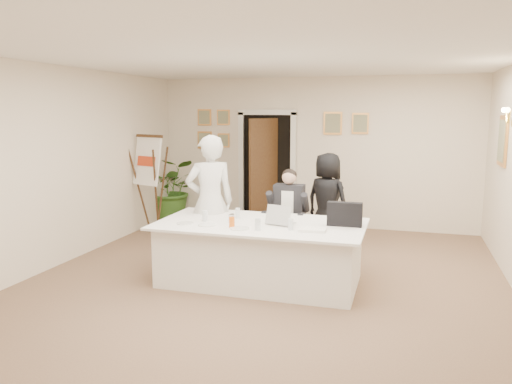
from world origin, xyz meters
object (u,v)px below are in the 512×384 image
object	(u,v)px
laptop	(281,213)
laptop_bag	(345,214)
oj_glass	(232,222)
steel_jug	(232,218)
standing_man	(210,202)
paper_stack	(313,230)
conference_table	(260,252)
seated_man	(288,215)
flip_chart	(152,189)
standing_woman	(327,200)
potted_palm	(173,189)

from	to	relation	value
laptop	laptop_bag	bearing A→B (deg)	20.97
laptop	laptop_bag	xyz separation A→B (m)	(0.78, 0.11, 0.01)
oj_glass	steel_jug	bearing A→B (deg)	110.08
standing_man	paper_stack	bearing A→B (deg)	124.17
conference_table	laptop_bag	distance (m)	1.17
seated_man	laptop	bearing A→B (deg)	-68.41
flip_chart	oj_glass	bearing A→B (deg)	-45.00
standing_woman	standing_man	bearing A→B (deg)	70.57
seated_man	standing_woman	xyz separation A→B (m)	(0.42, 0.92, 0.08)
standing_man	laptop	xyz separation A→B (m)	(1.11, -0.40, -0.01)
flip_chart	laptop_bag	size ratio (longest dim) A/B	4.09
conference_table	oj_glass	xyz separation A→B (m)	(-0.26, -0.34, 0.45)
flip_chart	standing_man	world-z (taller)	standing_man
conference_table	standing_woman	world-z (taller)	standing_woman
conference_table	paper_stack	xyz separation A→B (m)	(0.71, -0.24, 0.40)
standing_woman	laptop	bearing A→B (deg)	104.83
paper_stack	laptop	bearing A→B (deg)	150.30
flip_chart	paper_stack	bearing A→B (deg)	-34.00
steel_jug	paper_stack	bearing A→B (deg)	-7.87
laptop	oj_glass	distance (m)	0.64
flip_chart	potted_palm	bearing A→B (deg)	98.13
standing_man	standing_woman	distance (m)	2.06
potted_palm	conference_table	bearing A→B (deg)	-48.66
laptop	conference_table	bearing A→B (deg)	-162.33
laptop_bag	oj_glass	bearing A→B (deg)	-160.77
conference_table	laptop_bag	world-z (taller)	laptop_bag
standing_man	flip_chart	bearing A→B (deg)	-74.75
conference_table	seated_man	distance (m)	1.06
seated_man	potted_palm	bearing A→B (deg)	157.83
seated_man	standing_man	distance (m)	1.16
seated_man	laptop_bag	bearing A→B (deg)	-29.92
flip_chart	standing_woman	bearing A→B (deg)	-1.10
potted_palm	laptop	bearing A→B (deg)	-45.92
flip_chart	steel_jug	bearing A→B (deg)	-42.87
laptop	paper_stack	xyz separation A→B (m)	(0.45, -0.26, -0.12)
potted_palm	oj_glass	bearing A→B (deg)	-54.31
standing_woman	steel_jug	xyz separation A→B (m)	(-0.90, -2.01, 0.07)
laptop	oj_glass	size ratio (longest dim) A/B	2.69
laptop	seated_man	bearing A→B (deg)	110.51
seated_man	laptop	size ratio (longest dim) A/B	3.91
standing_man	potted_palm	distance (m)	3.32
standing_man	oj_glass	world-z (taller)	standing_man
conference_table	standing_man	world-z (taller)	standing_man
standing_man	laptop_bag	distance (m)	1.91
potted_palm	standing_woman	bearing A→B (deg)	-19.98
conference_table	laptop	size ratio (longest dim) A/B	7.44
standing_woman	steel_jug	size ratio (longest dim) A/B	13.85
conference_table	laptop_bag	xyz separation A→B (m)	(1.04, 0.13, 0.53)
seated_man	steel_jug	bearing A→B (deg)	-99.44
paper_stack	steel_jug	world-z (taller)	steel_jug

